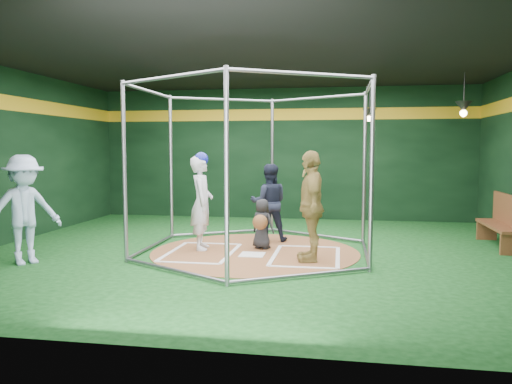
% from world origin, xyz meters
% --- Properties ---
extents(room_shell, '(10.10, 9.10, 3.53)m').
position_xyz_m(room_shell, '(0.00, 0.01, 1.75)').
color(room_shell, '#0D3911').
rests_on(room_shell, ground).
extents(clay_disc, '(3.80, 3.80, 0.01)m').
position_xyz_m(clay_disc, '(0.00, 0.00, 0.01)').
color(clay_disc, brown).
rests_on(clay_disc, ground).
extents(home_plate, '(0.43, 0.43, 0.01)m').
position_xyz_m(home_plate, '(0.00, -0.30, 0.02)').
color(home_plate, white).
rests_on(home_plate, clay_disc).
extents(batter_box_left, '(1.17, 1.77, 0.01)m').
position_xyz_m(batter_box_left, '(-0.95, -0.25, 0.02)').
color(batter_box_left, white).
rests_on(batter_box_left, clay_disc).
extents(batter_box_right, '(1.17, 1.77, 0.01)m').
position_xyz_m(batter_box_right, '(0.95, -0.25, 0.02)').
color(batter_box_right, white).
rests_on(batter_box_right, clay_disc).
extents(batting_cage, '(4.05, 4.67, 3.00)m').
position_xyz_m(batting_cage, '(-0.00, -0.00, 1.50)').
color(batting_cage, gray).
rests_on(batting_cage, ground).
extents(pendant_lamp_near, '(0.34, 0.34, 0.90)m').
position_xyz_m(pendant_lamp_near, '(2.20, 3.60, 2.74)').
color(pendant_lamp_near, black).
rests_on(pendant_lamp_near, room_shell).
extents(pendant_lamp_far, '(0.34, 0.34, 0.90)m').
position_xyz_m(pendant_lamp_far, '(4.00, 2.00, 2.74)').
color(pendant_lamp_far, black).
rests_on(pendant_lamp_far, room_shell).
extents(batter_figure, '(0.54, 0.71, 1.82)m').
position_xyz_m(batter_figure, '(-1.02, 0.06, 0.92)').
color(batter_figure, silver).
rests_on(batter_figure, clay_disc).
extents(visitor_leopard, '(0.60, 1.14, 1.85)m').
position_xyz_m(visitor_leopard, '(1.04, -0.56, 0.94)').
color(visitor_leopard, tan).
rests_on(visitor_leopard, clay_disc).
extents(catcher_figure, '(0.54, 0.62, 0.94)m').
position_xyz_m(catcher_figure, '(0.09, 0.26, 0.49)').
color(catcher_figure, black).
rests_on(catcher_figure, clay_disc).
extents(umpire, '(0.85, 0.72, 1.57)m').
position_xyz_m(umpire, '(0.10, 1.10, 0.80)').
color(umpire, black).
rests_on(umpire, clay_disc).
extents(bystander_blue, '(1.23, 1.33, 1.80)m').
position_xyz_m(bystander_blue, '(-3.57, -1.53, 0.90)').
color(bystander_blue, '#AAC2E1').
rests_on(bystander_blue, ground).
extents(dugout_bench, '(0.41, 1.75, 1.02)m').
position_xyz_m(dugout_bench, '(4.63, 1.26, 0.52)').
color(dugout_bench, brown).
rests_on(dugout_bench, ground).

